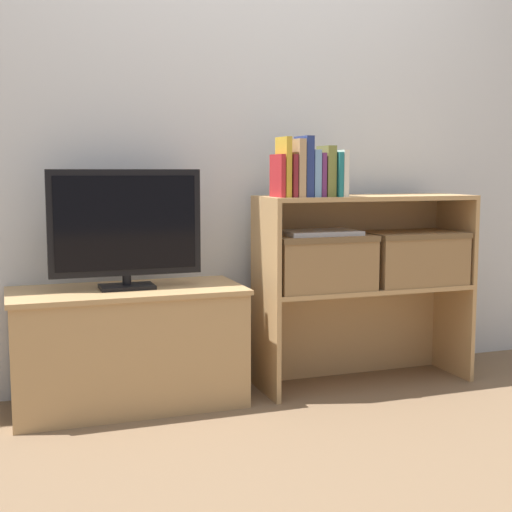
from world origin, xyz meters
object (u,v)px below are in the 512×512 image
object	(u,v)px
book_mustard	(283,167)
storage_basket_left	(319,260)
book_navy	(304,167)
book_skyblue	(312,173)
book_maroon	(289,176)
book_plum	(319,175)
book_ivory	(339,173)
laptop	(319,232)
book_crimson	(277,176)
storage_basket_right	(412,255)
book_olive	(326,171)
book_teal	(334,174)
tv_stand	(128,347)
book_tan	(296,168)
tv	(126,226)

from	to	relation	value
book_mustard	storage_basket_left	size ratio (longest dim) A/B	0.56
book_navy	book_skyblue	distance (m)	0.05
book_maroon	storage_basket_left	xyz separation A→B (m)	(0.16, 0.05, -0.37)
book_maroon	storage_basket_left	bearing A→B (deg)	16.40
storage_basket_left	book_maroon	bearing A→B (deg)	-163.60
book_mustard	book_navy	xyz separation A→B (m)	(0.09, 0.00, 0.00)
book_skyblue	book_plum	distance (m)	0.03
book_plum	book_ivory	bearing A→B (deg)	0.00
book_maroon	laptop	xyz separation A→B (m)	(0.16, 0.05, -0.25)
book_crimson	book_mustard	size ratio (longest dim) A/B	0.71
book_plum	storage_basket_right	distance (m)	0.62
laptop	storage_basket_right	bearing A→B (deg)	0.00
book_navy	storage_basket_right	size ratio (longest dim) A/B	0.57
book_olive	book_teal	world-z (taller)	book_olive
book_navy	book_maroon	bearing A→B (deg)	180.00
book_plum	tv_stand	bearing A→B (deg)	172.50
book_mustard	book_plum	xyz separation A→B (m)	(0.16, 0.00, -0.03)
tv_stand	book_tan	size ratio (longest dim) A/B	3.94
book_mustard	book_teal	size ratio (longest dim) A/B	1.33
book_plum	book_crimson	bearing A→B (deg)	180.00
tv	storage_basket_left	size ratio (longest dim) A/B	1.38
book_plum	book_teal	size ratio (longest dim) A/B	0.98
book_plum	storage_basket_right	world-z (taller)	book_plum
tv_stand	book_plum	xyz separation A→B (m)	(0.81, -0.11, 0.71)
book_plum	storage_basket_left	world-z (taller)	book_plum
book_olive	storage_basket_right	size ratio (longest dim) A/B	0.48
book_mustard	book_teal	bearing A→B (deg)	0.00
tv_stand	book_ivory	bearing A→B (deg)	-6.70
book_crimson	laptop	bearing A→B (deg)	12.45
book_olive	storage_basket_right	bearing A→B (deg)	5.90
tv	book_olive	xyz separation A→B (m)	(0.85, -0.10, 0.22)
book_mustard	book_crimson	bearing A→B (deg)	180.00
book_mustard	book_navy	distance (m)	0.09
book_mustard	laptop	distance (m)	0.34
book_olive	book_ivory	size ratio (longest dim) A/B	1.09
tv	book_tan	size ratio (longest dim) A/B	2.56
tv_stand	book_navy	xyz separation A→B (m)	(0.74, -0.11, 0.74)
book_mustard	book_ivory	bearing A→B (deg)	0.00
tv	book_ivory	size ratio (longest dim) A/B	3.13
book_maroon	book_olive	world-z (taller)	book_olive
book_crimson	book_tan	world-z (taller)	book_tan
book_olive	laptop	bearing A→B (deg)	100.61
book_mustard	book_skyblue	xyz separation A→B (m)	(0.13, 0.00, -0.03)
storage_basket_right	book_maroon	bearing A→B (deg)	-175.69
book_plum	book_olive	world-z (taller)	book_olive
book_ivory	tv	bearing A→B (deg)	173.39
book_crimson	book_tan	distance (m)	0.09
book_navy	book_skyblue	size ratio (longest dim) A/B	1.29
storage_basket_right	book_mustard	bearing A→B (deg)	-175.87
book_mustard	book_navy	size ratio (longest dim) A/B	0.98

